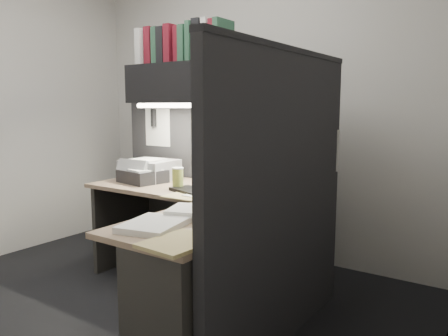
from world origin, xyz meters
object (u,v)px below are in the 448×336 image
(printer, at_px, (150,170))
(notebook_stack, at_px, (143,176))
(coffee_cup, at_px, (178,179))
(telephone, at_px, (286,188))
(overhead_shelf, at_px, (216,82))
(monitor, at_px, (230,158))
(keyboard, at_px, (198,193))
(desk, at_px, (183,257))

(printer, xyz_separation_m, notebook_stack, (0.05, -0.13, -0.03))
(coffee_cup, distance_m, printer, 0.51)
(telephone, distance_m, printer, 1.20)
(overhead_shelf, relative_size, notebook_stack, 4.66)
(overhead_shelf, relative_size, printer, 3.85)
(monitor, bearing_deg, printer, -153.28)
(coffee_cup, xyz_separation_m, notebook_stack, (-0.42, 0.07, -0.02))
(coffee_cup, xyz_separation_m, printer, (-0.47, 0.20, 0.01))
(telephone, bearing_deg, printer, -160.97)
(telephone, xyz_separation_m, notebook_stack, (-1.15, -0.20, 0.00))
(keyboard, bearing_deg, telephone, 51.32)
(desk, bearing_deg, overhead_shelf, 111.79)
(desk, height_order, printer, printer)
(keyboard, xyz_separation_m, notebook_stack, (-0.66, 0.14, 0.04))
(keyboard, distance_m, printer, 0.76)
(desk, relative_size, telephone, 6.88)
(keyboard, xyz_separation_m, coffee_cup, (-0.24, 0.06, 0.06))
(keyboard, relative_size, printer, 1.23)
(desk, bearing_deg, coffee_cup, 133.01)
(overhead_shelf, height_order, notebook_stack, overhead_shelf)
(notebook_stack, bearing_deg, printer, 109.61)
(keyboard, height_order, coffee_cup, coffee_cup)
(telephone, height_order, coffee_cup, coffee_cup)
(desk, distance_m, keyboard, 0.53)
(monitor, distance_m, notebook_stack, 0.75)
(overhead_shelf, height_order, telephone, overhead_shelf)
(keyboard, bearing_deg, printer, 176.54)
(monitor, distance_m, keyboard, 0.38)
(monitor, bearing_deg, coffee_cup, -115.63)
(desk, relative_size, printer, 4.22)
(printer, bearing_deg, desk, -39.62)
(printer, distance_m, notebook_stack, 0.14)
(overhead_shelf, bearing_deg, telephone, -2.63)
(keyboard, distance_m, notebook_stack, 0.67)
(desk, height_order, notebook_stack, notebook_stack)
(desk, xyz_separation_m, monitor, (-0.14, 0.71, 0.51))
(overhead_shelf, xyz_separation_m, notebook_stack, (-0.55, -0.23, -0.72))
(printer, bearing_deg, monitor, 0.73)
(desk, distance_m, monitor, 0.88)
(desk, relative_size, keyboard, 3.44)
(desk, bearing_deg, monitor, 101.21)
(overhead_shelf, height_order, printer, overhead_shelf)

